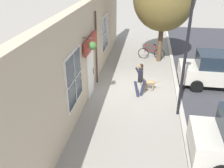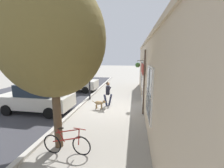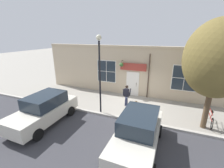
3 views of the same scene
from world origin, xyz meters
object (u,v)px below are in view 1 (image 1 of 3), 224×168
object	(u,v)px
pedestrian_walking	(140,77)
parked_car_mid_block	(222,70)
street_lamp	(188,37)
dog_on_leash	(148,82)
leaning_bicycle	(151,53)

from	to	relation	value
pedestrian_walking	parked_car_mid_block	size ratio (longest dim) A/B	0.38
pedestrian_walking	street_lamp	distance (m)	3.15
pedestrian_walking	dog_on_leash	xyz separation A→B (m)	(0.39, 0.73, -0.58)
dog_on_leash	street_lamp	bearing A→B (deg)	-57.91
pedestrian_walking	dog_on_leash	distance (m)	1.01
parked_car_mid_block	street_lamp	world-z (taller)	street_lamp
dog_on_leash	parked_car_mid_block	world-z (taller)	parked_car_mid_block
leaning_bicycle	parked_car_mid_block	world-z (taller)	parked_car_mid_block
pedestrian_walking	dog_on_leash	bearing A→B (deg)	61.48
leaning_bicycle	street_lamp	size ratio (longest dim) A/B	0.34
pedestrian_walking	street_lamp	xyz separation A→B (m)	(1.67, -1.31, 2.32)
leaning_bicycle	street_lamp	xyz separation A→B (m)	(1.17, -6.57, 2.93)
pedestrian_walking	street_lamp	size ratio (longest dim) A/B	0.32
parked_car_mid_block	leaning_bicycle	bearing A→B (deg)	134.68
pedestrian_walking	parked_car_mid_block	distance (m)	4.37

